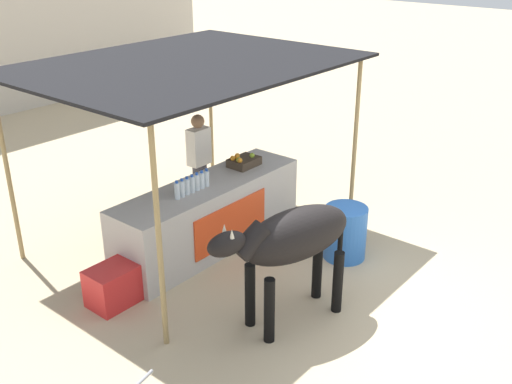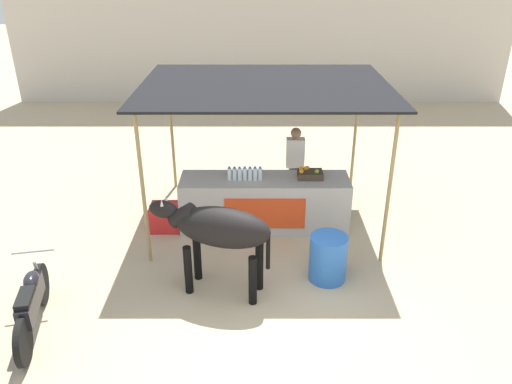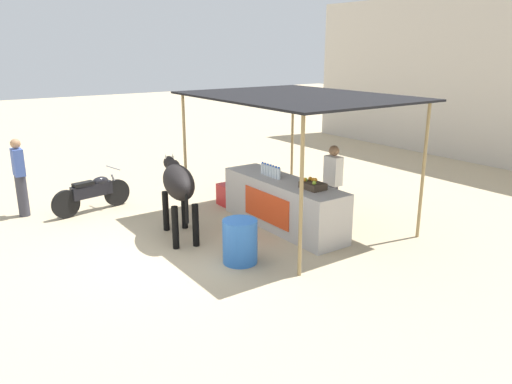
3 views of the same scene
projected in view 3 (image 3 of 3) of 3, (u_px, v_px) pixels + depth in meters
The scene contains 11 objects.
ground_plane at pixel (183, 251), 8.72m from camera, with size 60.00×60.00×0.00m, color tan.
stall_counter at pixel (283, 204), 9.79m from camera, with size 3.00×0.82×0.96m.
stall_awning at pixel (297, 100), 9.40m from camera, with size 4.20×3.20×2.57m.
water_bottle_row at pixel (271, 171), 9.87m from camera, with size 0.61×0.07×0.25m.
fruit_crate at pixel (313, 185), 9.04m from camera, with size 0.44×0.32×0.18m.
vendor_behind_counter at pixel (332, 186), 9.64m from camera, with size 0.34×0.22×1.65m.
cooler_box at pixel (231, 195), 11.19m from camera, with size 0.60×0.44×0.48m, color red.
water_barrel at pixel (240, 241), 8.19m from camera, with size 0.58×0.58×0.74m, color blue.
cow at pixel (178, 184), 9.13m from camera, with size 1.85×0.87×1.44m.
motorcycle_parked at pixel (93, 192), 10.74m from camera, with size 0.59×1.78×0.90m.
passerby_on_street at pixel (20, 177), 10.33m from camera, with size 0.34×0.22×1.65m.
Camera 3 is at (7.35, -3.58, 3.44)m, focal length 35.00 mm.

